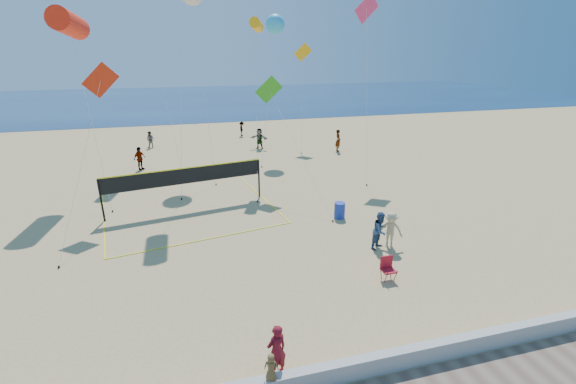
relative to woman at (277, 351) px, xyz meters
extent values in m
plane|color=tan|center=(0.51, 2.35, -0.80)|extent=(120.00, 120.00, 0.00)
cube|color=#10224C|center=(0.51, 64.35, -0.79)|extent=(140.00, 50.00, 0.03)
cube|color=#ADACA8|center=(0.51, -0.65, -0.50)|extent=(32.00, 0.30, 0.60)
imported|color=maroon|center=(0.00, 0.00, 0.00)|extent=(0.68, 0.55, 1.60)
imported|color=brown|center=(-0.30, -0.69, 0.18)|extent=(0.43, 0.36, 0.76)
imported|color=navy|center=(6.10, 5.80, 0.06)|extent=(1.06, 1.00, 1.72)
imported|color=tan|center=(6.59, 5.78, 0.04)|extent=(1.26, 1.10, 1.69)
imported|color=gray|center=(-5.30, 21.21, 0.06)|extent=(0.99, 1.03, 1.72)
imported|color=gray|center=(4.43, 25.26, 0.11)|extent=(1.68, 1.45, 1.83)
imported|color=gray|center=(10.84, 22.54, 0.16)|extent=(0.50, 0.72, 1.91)
imported|color=gray|center=(-4.99, 28.14, -0.06)|extent=(0.87, 0.77, 1.49)
imported|color=gray|center=(3.73, 31.07, -0.08)|extent=(0.72, 1.03, 1.45)
cube|color=#A61320|center=(5.21, 3.36, -0.38)|extent=(0.52, 0.48, 0.06)
cube|color=#A61320|center=(5.20, 3.56, -0.11)|extent=(0.51, 0.06, 0.51)
cylinder|color=black|center=(5.01, 3.17, -0.57)|extent=(0.03, 0.26, 0.66)
cylinder|color=black|center=(5.00, 3.54, -0.57)|extent=(0.03, 0.26, 0.66)
cylinder|color=black|center=(5.42, 3.18, -0.57)|extent=(0.03, 0.26, 0.66)
cylinder|color=black|center=(5.41, 3.55, -0.57)|extent=(0.03, 0.26, 0.66)
cylinder|color=#17319A|center=(5.62, 9.32, -0.38)|extent=(0.70, 0.70, 0.85)
cylinder|color=black|center=(-6.32, 12.08, 0.34)|extent=(0.10, 0.10, 2.29)
cylinder|color=black|center=(2.14, 13.56, 0.34)|extent=(0.10, 0.10, 2.29)
cube|color=black|center=(-2.09, 12.82, 1.06)|extent=(8.46, 1.50, 0.86)
cube|color=#FFF41A|center=(-2.09, 12.82, 1.52)|extent=(8.47, 1.51, 0.06)
cube|color=#FFF41A|center=(-1.35, 8.59, -0.79)|extent=(8.67, 1.56, 0.02)
cube|color=#FFF41A|center=(-2.83, 17.05, -0.79)|extent=(8.67, 1.56, 0.02)
cylinder|color=red|center=(-7.69, 18.06, 8.94)|extent=(1.65, 3.24, 1.70)
cylinder|color=silver|center=(-6.90, 15.64, 4.09)|extent=(1.60, 4.85, 9.70)
cylinder|color=black|center=(-6.11, 13.22, -0.75)|extent=(0.08, 0.08, 0.10)
cylinder|color=silver|center=(-1.85, 15.59, 5.92)|extent=(1.21, 2.87, 13.36)
cylinder|color=black|center=(-2.44, 14.16, -0.75)|extent=(0.08, 0.08, 0.10)
cylinder|color=#FFAD0E|center=(3.13, 18.33, 9.04)|extent=(1.21, 1.77, 0.89)
cylinder|color=silver|center=(2.49, 15.47, 4.14)|extent=(1.31, 5.72, 9.80)
cylinder|color=black|center=(1.84, 12.62, -0.75)|extent=(0.08, 0.08, 0.10)
cube|color=red|center=(-5.73, 13.80, 6.12)|extent=(1.79, 0.34, 1.79)
cylinder|color=silver|center=(-6.53, 10.70, 2.68)|extent=(1.62, 6.22, 6.88)
cylinder|color=black|center=(-7.34, 7.59, -0.75)|extent=(0.08, 0.08, 0.10)
cube|color=green|center=(3.26, 15.53, 5.28)|extent=(1.71, 0.30, 1.70)
cylinder|color=silver|center=(4.18, 12.22, 2.26)|extent=(1.86, 6.63, 6.04)
cylinder|color=black|center=(5.11, 8.91, -0.75)|extent=(0.08, 0.08, 0.10)
cube|color=#F43869|center=(10.48, 17.85, 10.12)|extent=(1.94, 0.45, 1.96)
cylinder|color=silver|center=(9.88, 15.73, 4.69)|extent=(1.21, 4.25, 10.88)
cylinder|color=black|center=(9.29, 13.61, -0.75)|extent=(0.08, 0.08, 0.10)
cylinder|color=silver|center=(-0.42, 19.02, 5.23)|extent=(0.39, 5.50, 11.97)
cylinder|color=black|center=(-0.23, 16.28, -0.75)|extent=(0.08, 0.08, 0.10)
sphere|color=#2CADE8|center=(5.80, 24.48, 9.46)|extent=(1.84, 1.84, 1.50)
cylinder|color=silver|center=(4.63, 21.98, 4.36)|extent=(2.35, 5.01, 10.22)
cylinder|color=black|center=(3.47, 19.48, -0.75)|extent=(0.08, 0.08, 0.10)
cylinder|color=silver|center=(-3.35, 22.94, 6.23)|extent=(1.90, 5.00, 13.98)
cylinder|color=black|center=(-2.41, 20.44, -0.75)|extent=(0.08, 0.08, 0.10)
cube|color=#FFAD0E|center=(8.78, 26.53, 7.34)|extent=(1.58, 0.35, 1.59)
cylinder|color=silver|center=(8.16, 24.53, 3.29)|extent=(1.25, 4.02, 8.09)
cylinder|color=black|center=(7.54, 22.53, -0.75)|extent=(0.08, 0.08, 0.10)
camera|label=1|loc=(-1.81, -7.98, 7.58)|focal=24.00mm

